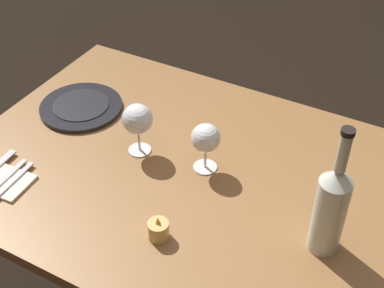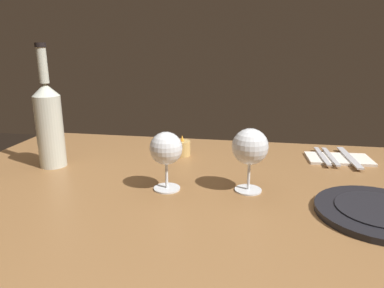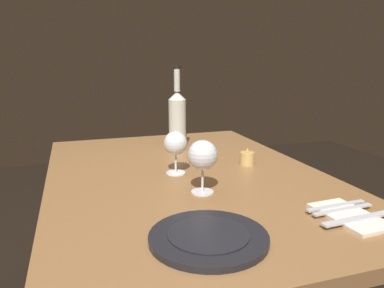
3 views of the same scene
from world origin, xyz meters
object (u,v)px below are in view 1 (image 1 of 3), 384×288
Objects in this scene: dinner_plate at (81,107)px; fork_inner at (3,180)px; wine_glass_left at (206,139)px; fork_outer at (11,183)px; wine_bottle at (331,207)px; votive_candle at (158,230)px; wine_glass_right at (137,120)px.

dinner_plate is 1.44× the size of fork_inner.
wine_glass_left is 0.81× the size of fork_outer.
wine_glass_left is at bearing -16.74° from wine_bottle.
wine_glass_left is at bearing -86.52° from votive_candle.
wine_glass_right is 0.38m from fork_outer.
wine_glass_right is 0.58m from wine_bottle.
wine_bottle is 0.85m from fork_inner.
votive_candle is (-0.22, 0.25, -0.09)m from wine_glass_right.
wine_glass_right reaches higher than dinner_plate.
wine_glass_right is at bearing -130.64° from fork_inner.
wine_glass_left is at bearing -172.89° from wine_glass_right.
wine_bottle reaches higher than dinner_plate.
fork_outer is (0.44, 0.04, -0.01)m from votive_candle.
wine_glass_left is at bearing 172.93° from dinner_plate.
wine_glass_right is at bearing -49.22° from votive_candle.
fork_outer is at bearing 180.00° from fork_inner.
votive_candle is at bearing 145.71° from dinner_plate.
wine_glass_right is at bearing -127.65° from fork_outer.
fork_outer is at bearing 4.92° from votive_candle.
fork_inner and fork_outer have the same top height.
wine_bottle is 5.23× the size of votive_candle.
votive_candle is at bearing -175.34° from fork_inner.
wine_glass_right is 0.60× the size of dinner_plate.
fork_inner is at bearing 49.36° from wine_glass_right.
wine_glass_left is 0.42× the size of wine_bottle.
wine_bottle is 1.35× the size of dinner_plate.
wine_glass_left reaches higher than dinner_plate.
wine_glass_left reaches higher than fork_inner.
votive_candle is at bearing -175.08° from fork_outer.
dinner_plate is 0.37m from fork_outer.
dinner_plate is at bearing -7.07° from wine_glass_left.
wine_bottle is 1.94× the size of fork_outer.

